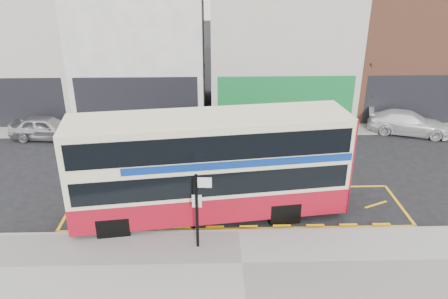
{
  "coord_description": "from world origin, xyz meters",
  "views": [
    {
      "loc": [
        -0.94,
        -14.3,
        9.73
      ],
      "look_at": [
        -0.49,
        2.0,
        2.48
      ],
      "focal_mm": 35.0,
      "sensor_mm": 36.0,
      "label": 1
    }
  ],
  "objects_px": {
    "double_decker_bus": "(211,165)",
    "car_grey": "(205,124)",
    "bus_stop_post": "(199,204)",
    "street_tree_right": "(368,68)",
    "car_white": "(408,123)",
    "car_silver": "(46,128)"
  },
  "relations": [
    {
      "from": "double_decker_bus",
      "to": "car_grey",
      "type": "xyz_separation_m",
      "value": [
        -0.34,
        8.59,
        -1.5
      ]
    },
    {
      "from": "bus_stop_post",
      "to": "street_tree_right",
      "type": "bearing_deg",
      "value": 55.88
    },
    {
      "from": "double_decker_bus",
      "to": "street_tree_right",
      "type": "distance_m",
      "value": 14.53
    },
    {
      "from": "car_grey",
      "to": "car_white",
      "type": "bearing_deg",
      "value": -76.18
    },
    {
      "from": "double_decker_bus",
      "to": "car_white",
      "type": "height_order",
      "value": "double_decker_bus"
    },
    {
      "from": "car_grey",
      "to": "car_white",
      "type": "height_order",
      "value": "car_grey"
    },
    {
      "from": "car_silver",
      "to": "street_tree_right",
      "type": "height_order",
      "value": "street_tree_right"
    },
    {
      "from": "car_silver",
      "to": "street_tree_right",
      "type": "xyz_separation_m",
      "value": [
        19.14,
        2.39,
        2.76
      ]
    },
    {
      "from": "double_decker_bus",
      "to": "bus_stop_post",
      "type": "xyz_separation_m",
      "value": [
        -0.43,
        -2.3,
        -0.36
      ]
    },
    {
      "from": "bus_stop_post",
      "to": "car_grey",
      "type": "xyz_separation_m",
      "value": [
        0.09,
        10.89,
        -1.14
      ]
    },
    {
      "from": "car_white",
      "to": "street_tree_right",
      "type": "distance_m",
      "value": 4.07
    },
    {
      "from": "street_tree_right",
      "to": "car_white",
      "type": "bearing_deg",
      "value": -46.26
    },
    {
      "from": "car_silver",
      "to": "car_white",
      "type": "xyz_separation_m",
      "value": [
        21.2,
        0.24,
        -0.02
      ]
    },
    {
      "from": "double_decker_bus",
      "to": "car_white",
      "type": "distance_m",
      "value": 14.64
    },
    {
      "from": "car_grey",
      "to": "street_tree_right",
      "type": "distance_m",
      "value": 10.57
    },
    {
      "from": "car_silver",
      "to": "car_white",
      "type": "height_order",
      "value": "car_silver"
    },
    {
      "from": "bus_stop_post",
      "to": "street_tree_right",
      "type": "distance_m",
      "value": 16.6
    },
    {
      "from": "car_grey",
      "to": "street_tree_right",
      "type": "relative_size",
      "value": 0.9
    },
    {
      "from": "double_decker_bus",
      "to": "car_silver",
      "type": "relative_size",
      "value": 2.71
    },
    {
      "from": "car_white",
      "to": "street_tree_right",
      "type": "bearing_deg",
      "value": 62.02
    },
    {
      "from": "bus_stop_post",
      "to": "car_white",
      "type": "height_order",
      "value": "bus_stop_post"
    },
    {
      "from": "car_silver",
      "to": "car_white",
      "type": "bearing_deg",
      "value": -83.59
    }
  ]
}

